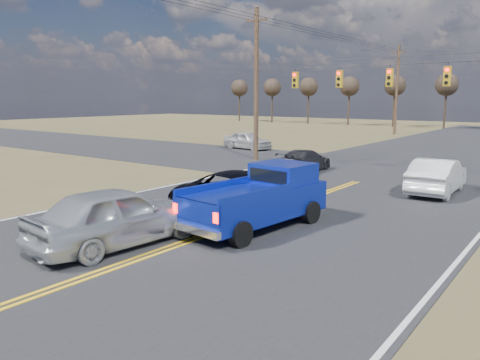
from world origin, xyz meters
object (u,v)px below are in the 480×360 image
Objects in this scene: cross_car_west at (247,140)px; black_suv at (246,191)px; silver_suv at (117,216)px; pickup_truck at (260,199)px; white_car_queue at (437,176)px; dgrey_car_queue at (305,160)px.

black_suv is at bearing -137.22° from cross_car_west.
silver_suv is at bearing 90.98° from black_suv.
pickup_truck is 0.97× the size of black_suv.
pickup_truck is 1.08× the size of silver_suv.
cross_car_west is (-14.18, 18.81, -0.24)m from pickup_truck.
pickup_truck is 1.29× the size of cross_car_west.
white_car_queue is (4.75, 7.92, -0.01)m from black_suv.
silver_suv is at bearing -145.40° from cross_car_west.
white_car_queue is 8.01m from dgrey_car_queue.
silver_suv reaches higher than cross_car_west.
cross_car_west is at bearing -30.73° from white_car_queue.
pickup_truck reaches higher than dgrey_car_queue.
cross_car_west is at bearing 132.99° from pickup_truck.
black_suv is 9.23m from white_car_queue.
dgrey_car_queue is 1.02× the size of cross_car_west.
black_suv is (-1.62, 1.45, -0.19)m from pickup_truck.
silver_suv is at bearing -113.03° from pickup_truck.
cross_car_west is (-17.31, 9.45, -0.05)m from white_car_queue.
black_suv is (0.59, 5.44, -0.09)m from silver_suv.
pickup_truck is at bearing -136.09° from cross_car_west.
pickup_truck is 1.26× the size of dgrey_car_queue.
pickup_truck is 4.56m from silver_suv.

